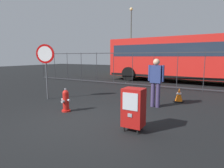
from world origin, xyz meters
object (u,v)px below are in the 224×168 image
(bus_far, at_px, (176,57))
(pedestrian, at_px, (156,80))
(stop_sign, at_px, (46,60))
(traffic_cone, at_px, (179,95))
(fire_hydrant, at_px, (66,101))
(bus_near, at_px, (187,57))
(newspaper_box_primary, at_px, (133,107))
(street_light_near_left, at_px, (131,36))

(bus_far, bearing_deg, pedestrian, -85.00)
(stop_sign, bearing_deg, bus_far, 76.75)
(stop_sign, xyz_separation_m, traffic_cone, (4.82, 2.19, -1.34))
(fire_hydrant, relative_size, bus_near, 0.07)
(fire_hydrant, relative_size, stop_sign, 0.33)
(stop_sign, bearing_deg, newspaper_box_primary, -17.13)
(fire_hydrant, relative_size, pedestrian, 0.45)
(fire_hydrant, distance_m, newspaper_box_primary, 2.53)
(newspaper_box_primary, bearing_deg, stop_sign, 162.87)
(traffic_cone, bearing_deg, newspaper_box_primary, -96.93)
(traffic_cone, bearing_deg, bus_near, 95.52)
(stop_sign, height_order, bus_near, bus_near)
(newspaper_box_primary, height_order, traffic_cone, newspaper_box_primary)
(traffic_cone, bearing_deg, stop_sign, -155.61)
(newspaper_box_primary, relative_size, bus_far, 0.10)
(stop_sign, distance_m, street_light_near_left, 13.10)
(newspaper_box_primary, relative_size, street_light_near_left, 0.15)
(traffic_cone, distance_m, bus_far, 10.21)
(newspaper_box_primary, height_order, bus_near, bus_near)
(fire_hydrant, xyz_separation_m, bus_near, (2.36, 8.99, 1.36))
(street_light_near_left, bearing_deg, bus_far, -8.10)
(fire_hydrant, xyz_separation_m, stop_sign, (-1.90, 0.94, 1.25))
(newspaper_box_primary, height_order, stop_sign, stop_sign)
(traffic_cone, bearing_deg, street_light_near_left, 122.30)
(newspaper_box_primary, bearing_deg, street_light_near_left, 113.91)
(newspaper_box_primary, xyz_separation_m, bus_near, (-0.14, 9.40, 1.14))
(fire_hydrant, height_order, stop_sign, stop_sign)
(newspaper_box_primary, bearing_deg, pedestrian, 93.83)
(fire_hydrant, xyz_separation_m, street_light_near_left, (-3.77, 13.72, 3.51))
(newspaper_box_primary, distance_m, stop_sign, 4.71)
(pedestrian, relative_size, bus_near, 0.16)
(bus_far, bearing_deg, street_light_near_left, 169.79)
(fire_hydrant, height_order, street_light_near_left, street_light_near_left)
(stop_sign, distance_m, bus_near, 9.10)
(fire_hydrant, bearing_deg, street_light_near_left, 105.37)
(fire_hydrant, bearing_deg, stop_sign, 153.55)
(pedestrian, bearing_deg, fire_hydrant, -140.61)
(stop_sign, xyz_separation_m, bus_near, (4.25, 8.04, 0.11))
(traffic_cone, distance_m, bus_near, 6.06)
(bus_near, xyz_separation_m, street_light_near_left, (-6.13, 4.73, 2.15))
(fire_hydrant, relative_size, street_light_near_left, 0.11)
(newspaper_box_primary, relative_size, traffic_cone, 1.92)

